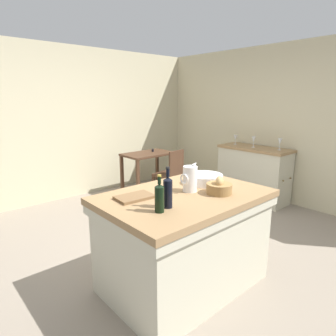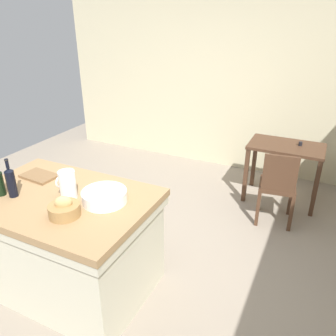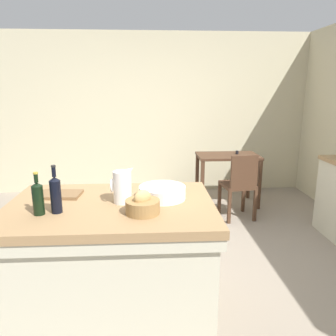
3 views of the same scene
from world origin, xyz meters
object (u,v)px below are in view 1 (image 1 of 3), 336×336
(wash_bowl, at_px, (205,179))
(wooden_chair, at_px, (171,174))
(side_cabinet, at_px, (253,173))
(wine_glass_middle, at_px, (235,138))
(island_table, at_px, (184,237))
(pitcher, at_px, (190,179))
(cutting_board, at_px, (135,197))
(wine_glass_far_left, at_px, (280,142))
(bread_basket, at_px, (219,187))
(wine_glass_left, at_px, (254,140))
(wine_bottle_amber, at_px, (159,197))
(writing_desk, at_px, (148,160))
(wine_bottle_dark, at_px, (168,191))

(wash_bowl, bearing_deg, wooden_chair, 57.53)
(side_cabinet, relative_size, wine_glass_middle, 7.20)
(island_table, bearing_deg, wine_glass_middle, 27.27)
(pitcher, relative_size, cutting_board, 0.88)
(cutting_board, relative_size, wine_glass_far_left, 1.69)
(bread_basket, xyz_separation_m, wine_glass_left, (2.34, 1.15, 0.09))
(cutting_board, distance_m, wine_bottle_amber, 0.39)
(writing_desk, bearing_deg, cutting_board, -129.95)
(wine_bottle_amber, bearing_deg, wine_glass_middle, 26.57)
(island_table, relative_size, wine_bottle_amber, 5.19)
(pitcher, xyz_separation_m, bread_basket, (0.15, -0.22, -0.06))
(island_table, distance_m, side_cabinet, 2.77)
(wine_bottle_dark, bearing_deg, bread_basket, -4.59)
(wine_glass_far_left, height_order, wine_glass_left, wine_glass_far_left)
(side_cabinet, bearing_deg, wine_glass_left, 152.73)
(pitcher, height_order, wine_glass_left, pitcher)
(side_cabinet, height_order, writing_desk, side_cabinet)
(bread_basket, bearing_deg, wine_bottle_amber, 178.42)
(bread_basket, height_order, wine_bottle_dark, wine_bottle_dark)
(side_cabinet, xyz_separation_m, wine_glass_left, (-0.03, 0.02, 0.59))
(wine_bottle_amber, bearing_deg, wine_bottle_dark, 14.29)
(wash_bowl, bearing_deg, wine_glass_far_left, 10.71)
(wash_bowl, bearing_deg, wine_bottle_dark, -160.94)
(pitcher, relative_size, wine_glass_left, 1.50)
(wine_glass_middle, bearing_deg, side_cabinet, -91.05)
(wooden_chair, height_order, wine_bottle_dark, wine_bottle_dark)
(wine_bottle_amber, bearing_deg, pitcher, 20.72)
(writing_desk, xyz_separation_m, wash_bowl, (-1.07, -2.31, 0.32))
(side_cabinet, distance_m, pitcher, 2.74)
(writing_desk, relative_size, wine_glass_left, 4.91)
(side_cabinet, height_order, wine_glass_left, wine_glass_left)
(pitcher, distance_m, wine_bottle_dark, 0.45)
(writing_desk, bearing_deg, wooden_chair, -87.87)
(writing_desk, relative_size, wine_glass_middle, 5.29)
(wash_bowl, relative_size, wine_glass_middle, 2.05)
(pitcher, bearing_deg, wash_bowl, 14.21)
(pitcher, height_order, cutting_board, pitcher)
(wine_glass_far_left, bearing_deg, cutting_board, -173.81)
(bread_basket, xyz_separation_m, wine_bottle_dark, (-0.57, 0.05, 0.08))
(island_table, bearing_deg, writing_desk, 58.96)
(wooden_chair, bearing_deg, bread_basket, -121.57)
(writing_desk, distance_m, wine_bottle_dark, 3.14)
(island_table, height_order, wine_bottle_dark, wine_bottle_dark)
(island_table, relative_size, writing_desk, 1.65)
(cutting_board, height_order, wine_bottle_dark, wine_bottle_dark)
(pitcher, height_order, wine_glass_far_left, pitcher)
(bread_basket, bearing_deg, island_table, 139.56)
(side_cabinet, bearing_deg, wine_glass_middle, 88.95)
(island_table, distance_m, pitcher, 0.55)
(wash_bowl, bearing_deg, side_cabinet, 20.65)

